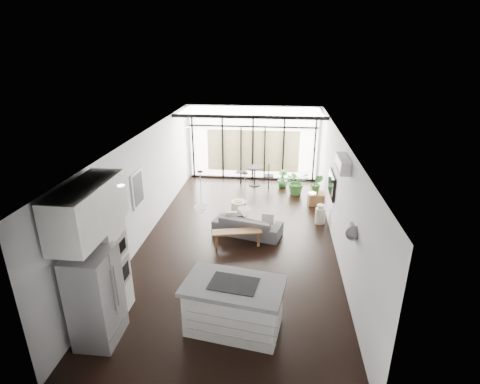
% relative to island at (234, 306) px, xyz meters
% --- Properties ---
extents(floor, '(5.00, 10.00, 0.00)m').
position_rel_island_xyz_m(floor, '(-0.28, 3.36, -0.48)').
color(floor, black).
rests_on(floor, ground).
extents(ceiling, '(5.00, 10.00, 0.00)m').
position_rel_island_xyz_m(ceiling, '(-0.28, 3.36, 2.32)').
color(ceiling, silver).
rests_on(ceiling, ground).
extents(wall_left, '(0.02, 10.00, 2.80)m').
position_rel_island_xyz_m(wall_left, '(-2.78, 3.36, 0.92)').
color(wall_left, silver).
rests_on(wall_left, ground).
extents(wall_right, '(0.02, 10.00, 2.80)m').
position_rel_island_xyz_m(wall_right, '(2.22, 3.36, 0.92)').
color(wall_right, silver).
rests_on(wall_right, ground).
extents(wall_back, '(5.00, 0.02, 2.80)m').
position_rel_island_xyz_m(wall_back, '(-0.28, 8.36, 0.92)').
color(wall_back, silver).
rests_on(wall_back, ground).
extents(wall_front, '(5.00, 0.02, 2.80)m').
position_rel_island_xyz_m(wall_front, '(-0.28, -1.64, 0.92)').
color(wall_front, silver).
rests_on(wall_front, ground).
extents(glazing, '(5.00, 0.20, 2.80)m').
position_rel_island_xyz_m(glazing, '(-0.28, 8.24, 0.92)').
color(glazing, black).
rests_on(glazing, ground).
extents(skylight, '(4.70, 1.90, 0.06)m').
position_rel_island_xyz_m(skylight, '(-0.28, 7.36, 2.29)').
color(skylight, silver).
rests_on(skylight, ceiling).
extents(neighbour_building, '(3.50, 0.02, 1.60)m').
position_rel_island_xyz_m(neighbour_building, '(-0.28, 8.31, 0.62)').
color(neighbour_building, '#F2E89E').
rests_on(neighbour_building, ground).
extents(island, '(1.91, 1.31, 0.96)m').
position_rel_island_xyz_m(island, '(0.00, 0.00, 0.00)').
color(island, silver).
rests_on(island, floor).
extents(cooktop, '(0.92, 0.69, 0.01)m').
position_rel_island_xyz_m(cooktop, '(-0.00, -0.00, 0.49)').
color(cooktop, black).
rests_on(cooktop, island).
extents(fridge, '(0.67, 0.84, 1.73)m').
position_rel_island_xyz_m(fridge, '(-2.31, -0.49, 0.38)').
color(fridge, '#9E9FA4').
rests_on(fridge, floor).
extents(appliance_column, '(0.68, 0.71, 2.63)m').
position_rel_island_xyz_m(appliance_column, '(-2.45, 0.21, 0.83)').
color(appliance_column, silver).
rests_on(appliance_column, floor).
extents(upper_cabinets, '(0.62, 1.75, 0.86)m').
position_rel_island_xyz_m(upper_cabinets, '(-2.40, -0.14, 1.87)').
color(upper_cabinets, silver).
rests_on(upper_cabinets, wall_left).
extents(pendant_left, '(0.26, 0.26, 0.18)m').
position_rel_island_xyz_m(pendant_left, '(-0.68, 0.71, 1.54)').
color(pendant_left, silver).
rests_on(pendant_left, ceiling).
extents(pendant_right, '(0.26, 0.26, 0.18)m').
position_rel_island_xyz_m(pendant_right, '(0.12, 0.71, 1.54)').
color(pendant_right, silver).
rests_on(pendant_right, ceiling).
extents(sofa, '(1.94, 1.00, 0.73)m').
position_rel_island_xyz_m(sofa, '(-0.07, 3.70, -0.12)').
color(sofa, '#4D4E50').
rests_on(sofa, floor).
extents(console_bench, '(1.32, 0.60, 0.41)m').
position_rel_island_xyz_m(console_bench, '(-0.29, 3.05, -0.28)').
color(console_bench, brown).
rests_on(console_bench, floor).
extents(pouf, '(0.55, 0.55, 0.38)m').
position_rel_island_xyz_m(pouf, '(-0.46, 5.05, -0.29)').
color(pouf, beige).
rests_on(pouf, floor).
extents(crate, '(0.52, 0.52, 0.38)m').
position_rel_island_xyz_m(crate, '(1.97, 6.01, -0.29)').
color(crate, brown).
rests_on(crate, floor).
extents(plant_tall, '(1.12, 1.16, 0.70)m').
position_rel_island_xyz_m(plant_tall, '(1.36, 6.85, -0.13)').
color(plant_tall, '#2F672B').
rests_on(plant_tall, floor).
extents(plant_med, '(0.63, 0.77, 0.37)m').
position_rel_island_xyz_m(plant_med, '(0.89, 7.43, -0.29)').
color(plant_med, '#2F672B').
rests_on(plant_med, floor).
extents(plant_crate, '(0.52, 0.72, 0.29)m').
position_rel_island_xyz_m(plant_crate, '(1.97, 6.01, 0.04)').
color(plant_crate, '#2F672B').
rests_on(plant_crate, crate).
extents(milk_can, '(0.31, 0.31, 0.58)m').
position_rel_island_xyz_m(milk_can, '(1.97, 4.60, -0.19)').
color(milk_can, beige).
rests_on(milk_can, floor).
extents(bistro_set, '(1.45, 0.92, 0.65)m').
position_rel_island_xyz_m(bistro_set, '(-0.15, 7.54, -0.16)').
color(bistro_set, black).
rests_on(bistro_set, floor).
extents(tv, '(0.05, 1.10, 0.65)m').
position_rel_island_xyz_m(tv, '(2.18, 4.36, 0.82)').
color(tv, black).
rests_on(tv, wall_right).
extents(ac_unit, '(0.22, 0.90, 0.30)m').
position_rel_island_xyz_m(ac_unit, '(2.10, 2.56, 1.97)').
color(ac_unit, white).
rests_on(ac_unit, wall_right).
extents(framed_art, '(0.04, 0.70, 0.90)m').
position_rel_island_xyz_m(framed_art, '(-2.75, 2.86, 1.07)').
color(framed_art, black).
rests_on(framed_art, wall_left).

